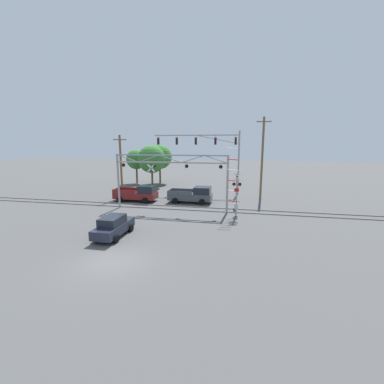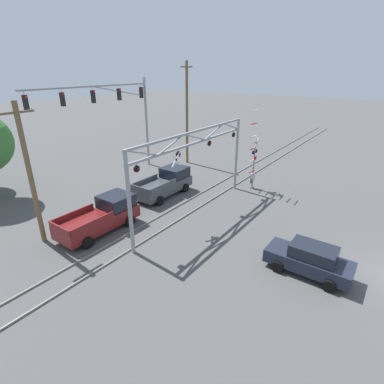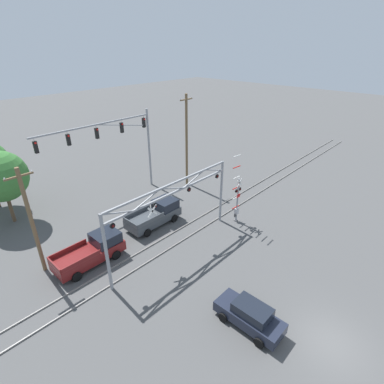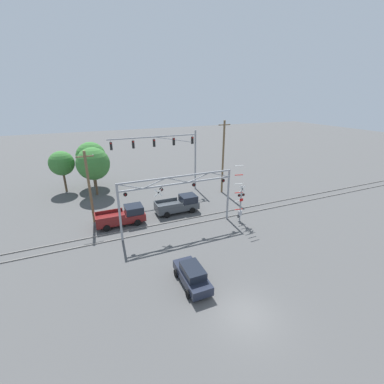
% 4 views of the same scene
% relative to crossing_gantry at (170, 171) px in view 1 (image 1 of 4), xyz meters
% --- Properties ---
extents(ground_plane, '(200.00, 200.00, 0.00)m').
position_rel_crossing_gantry_xyz_m(ground_plane, '(0.02, -12.75, -4.29)').
color(ground_plane, '#4C4C4C').
extents(rail_track_near, '(80.00, 0.08, 0.10)m').
position_rel_crossing_gantry_xyz_m(rail_track_near, '(0.02, 0.28, -4.24)').
color(rail_track_near, gray).
rests_on(rail_track_near, ground_plane).
extents(rail_track_far, '(80.00, 0.08, 0.10)m').
position_rel_crossing_gantry_xyz_m(rail_track_far, '(0.02, 1.72, -4.24)').
color(rail_track_far, gray).
rests_on(rail_track_far, ground_plane).
extents(crossing_gantry, '(12.32, 0.27, 6.03)m').
position_rel_crossing_gantry_xyz_m(crossing_gantry, '(0.00, 0.00, 0.00)').
color(crossing_gantry, gray).
rests_on(crossing_gantry, ground_plane).
extents(crossing_signal_mast, '(1.51, 0.35, 6.77)m').
position_rel_crossing_gantry_xyz_m(crossing_signal_mast, '(6.98, -1.18, -1.96)').
color(crossing_signal_mast, gray).
rests_on(crossing_signal_mast, ground_plane).
extents(traffic_signal_span, '(12.51, 0.39, 8.94)m').
position_rel_crossing_gantry_xyz_m(traffic_signal_span, '(3.36, 11.00, 2.13)').
color(traffic_signal_span, gray).
rests_on(traffic_signal_span, ground_plane).
extents(pickup_truck_lead, '(5.29, 2.34, 2.01)m').
position_rel_crossing_gantry_xyz_m(pickup_truck_lead, '(1.63, 4.08, -3.33)').
color(pickup_truck_lead, '#3D4247').
rests_on(pickup_truck_lead, ground_plane).
extents(pickup_truck_following, '(5.34, 2.34, 2.01)m').
position_rel_crossing_gantry_xyz_m(pickup_truck_following, '(-5.28, 3.52, -3.33)').
color(pickup_truck_following, maroon).
rests_on(pickup_truck_following, ground_plane).
extents(sedan_waiting, '(1.90, 4.20, 1.64)m').
position_rel_crossing_gantry_xyz_m(sedan_waiting, '(-2.11, -8.63, -3.47)').
color(sedan_waiting, '#1E2333').
rests_on(sedan_waiting, ground_plane).
extents(utility_pole_left, '(1.80, 0.28, 8.26)m').
position_rel_crossing_gantry_xyz_m(utility_pole_left, '(-8.35, 5.34, -0.01)').
color(utility_pole_left, brown).
rests_on(utility_pole_left, ground_plane).
extents(utility_pole_right, '(1.80, 0.28, 10.45)m').
position_rel_crossing_gantry_xyz_m(utility_pole_right, '(9.88, 8.01, 1.09)').
color(utility_pole_right, brown).
rests_on(utility_pole_right, ground_plane).
extents(background_tree_beyond_span, '(3.56, 3.56, 6.14)m').
position_rel_crossing_gantry_xyz_m(background_tree_beyond_span, '(-11.55, 17.56, 0.05)').
color(background_tree_beyond_span, brown).
rests_on(background_tree_beyond_span, ground_plane).
extents(background_tree_far_left_verge, '(4.59, 4.59, 6.93)m').
position_rel_crossing_gantry_xyz_m(background_tree_far_left_verge, '(-7.38, 14.30, 0.34)').
color(background_tree_far_left_verge, brown).
rests_on(background_tree_far_left_verge, ground_plane).
extents(background_tree_far_right_verge, '(4.39, 4.39, 7.00)m').
position_rel_crossing_gantry_xyz_m(background_tree_far_right_verge, '(-7.42, 18.51, 0.50)').
color(background_tree_far_right_verge, brown).
rests_on(background_tree_far_right_verge, ground_plane).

